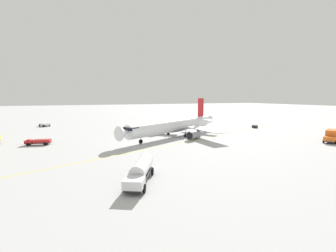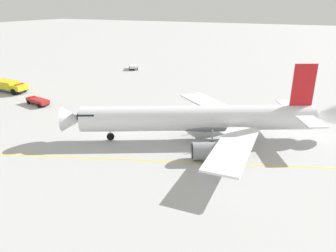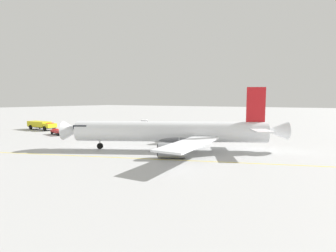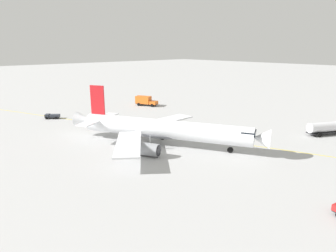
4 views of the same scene
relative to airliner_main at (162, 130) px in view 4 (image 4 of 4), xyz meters
name	(u,v)px [view 4 (image 4 of 4)]	position (x,y,z in m)	size (l,w,h in m)	color
ground_plane	(192,148)	(5.40, 2.98, -3.09)	(600.00, 600.00, 0.00)	#B2B2B2
airliner_main	(162,130)	(0.00, 0.00, 0.00)	(36.98, 29.01, 11.14)	white
fuel_tanker_truck	(326,128)	(19.08, 31.24, -1.50)	(6.45, 9.54, 2.87)	#232326
catering_truck_truck	(145,101)	(-34.39, 22.83, -1.43)	(7.61, 5.24, 3.10)	#232326
baggage_truck_truck	(52,116)	(-36.82, -7.09, -2.38)	(3.69, 3.95, 1.22)	#232326
taxiway_centreline	(168,133)	(-5.22, 6.23, -3.08)	(122.03, 46.16, 0.01)	yellow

